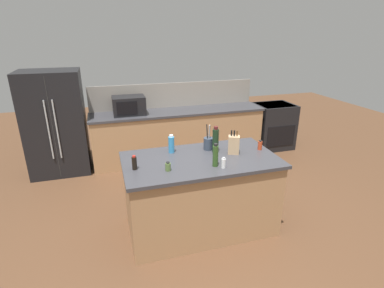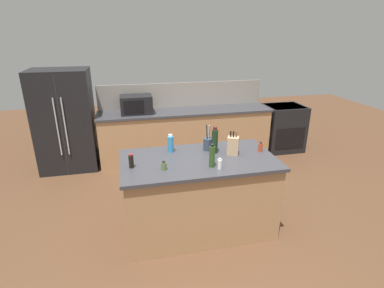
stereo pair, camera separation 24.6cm
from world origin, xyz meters
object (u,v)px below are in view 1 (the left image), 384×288
at_px(range_oven, 273,126).
at_px(salt_shaker, 224,163).
at_px(microwave, 129,105).
at_px(wine_bottle, 216,140).
at_px(spice_jar_oregano, 168,167).
at_px(olive_oil_bottle, 215,156).
at_px(utensil_crock, 208,143).
at_px(soy_sauce_bottle, 134,163).
at_px(knife_block, 234,145).
at_px(dish_soap_bottle, 171,144).
at_px(spice_jar_paprika, 260,145).
at_px(refrigerator, 56,123).

relative_size(range_oven, salt_shaker, 7.62).
relative_size(microwave, wine_bottle, 1.70).
relative_size(spice_jar_oregano, olive_oil_bottle, 0.38).
bearing_deg(olive_oil_bottle, microwave, 105.50).
xyz_separation_m(utensil_crock, soy_sauce_bottle, (-0.94, -0.31, -0.01)).
distance_m(knife_block, dish_soap_bottle, 0.75).
bearing_deg(soy_sauce_bottle, utensil_crock, 18.43).
relative_size(olive_oil_bottle, salt_shaker, 2.16).
height_order(knife_block, soy_sauce_bottle, knife_block).
bearing_deg(olive_oil_bottle, soy_sauce_bottle, 168.80).
height_order(range_oven, spice_jar_paprika, spice_jar_paprika).
distance_m(refrigerator, spice_jar_paprika, 3.41).
relative_size(soy_sauce_bottle, salt_shaker, 1.30).
distance_m(refrigerator, range_oven, 4.15).
bearing_deg(spice_jar_paprika, range_oven, 54.53).
distance_m(utensil_crock, spice_jar_paprika, 0.64).
bearing_deg(salt_shaker, olive_oil_bottle, 133.85).
distance_m(wine_bottle, salt_shaker, 0.46).
xyz_separation_m(range_oven, dish_soap_bottle, (-2.60, -1.92, 0.58)).
xyz_separation_m(knife_block, spice_jar_oregano, (-0.85, -0.23, -0.07)).
bearing_deg(wine_bottle, salt_shaker, -99.76).
xyz_separation_m(microwave, wine_bottle, (0.82, -2.06, -0.01)).
bearing_deg(soy_sauce_bottle, olive_oil_bottle, -11.20).
bearing_deg(olive_oil_bottle, refrigerator, 127.30).
bearing_deg(soy_sauce_bottle, salt_shaker, -14.57).
relative_size(refrigerator, range_oven, 1.89).
bearing_deg(utensil_crock, spice_jar_paprika, -17.58).
xyz_separation_m(range_oven, olive_oil_bottle, (-2.23, -2.44, 0.60)).
distance_m(dish_soap_bottle, salt_shaker, 0.73).
distance_m(spice_jar_oregano, dish_soap_bottle, 0.50).
bearing_deg(olive_oil_bottle, dish_soap_bottle, 125.62).
height_order(refrigerator, spice_jar_paprika, refrigerator).
xyz_separation_m(range_oven, utensil_crock, (-2.14, -1.96, 0.56)).
xyz_separation_m(dish_soap_bottle, wine_bottle, (0.51, -0.14, 0.05)).
bearing_deg(soy_sauce_bottle, refrigerator, 114.28).
relative_size(spice_jar_paprika, salt_shaker, 1.00).
height_order(utensil_crock, spice_jar_paprika, utensil_crock).
bearing_deg(microwave, soy_sauce_bottle, -94.36).
height_order(wine_bottle, salt_shaker, wine_bottle).
height_order(utensil_crock, soy_sauce_bottle, utensil_crock).
height_order(spice_jar_oregano, spice_jar_paprika, spice_jar_paprika).
distance_m(utensil_crock, dish_soap_bottle, 0.46).
bearing_deg(spice_jar_oregano, range_oven, 41.14).
bearing_deg(dish_soap_bottle, spice_jar_paprika, -11.83).
bearing_deg(spice_jar_paprika, spice_jar_oregano, -168.30).
relative_size(microwave, olive_oil_bottle, 2.11).
distance_m(refrigerator, soy_sauce_bottle, 2.55).
relative_size(olive_oil_bottle, wine_bottle, 0.81).
relative_size(olive_oil_bottle, dish_soap_bottle, 1.17).
distance_m(refrigerator, utensil_crock, 2.83).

